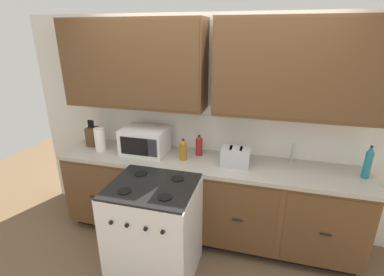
{
  "coord_description": "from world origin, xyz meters",
  "views": [
    {
      "loc": [
        0.57,
        -2.32,
        2.18
      ],
      "look_at": [
        -0.14,
        0.27,
        1.18
      ],
      "focal_mm": 26.5,
      "sensor_mm": 36.0,
      "label": 1
    }
  ],
  "objects_px": {
    "paper_towel_roll": "(100,139)",
    "toaster": "(236,157)",
    "bottle_amber": "(183,150)",
    "bottle_teal": "(368,162)",
    "bottle_red": "(199,145)",
    "stove_range": "(155,230)",
    "microwave": "(145,141)",
    "knife_block": "(93,136)"
  },
  "relations": [
    {
      "from": "paper_towel_roll",
      "to": "toaster",
      "type": "bearing_deg",
      "value": 0.13
    },
    {
      "from": "paper_towel_roll",
      "to": "bottle_amber",
      "type": "relative_size",
      "value": 1.13
    },
    {
      "from": "toaster",
      "to": "bottle_amber",
      "type": "relative_size",
      "value": 1.22
    },
    {
      "from": "toaster",
      "to": "bottle_teal",
      "type": "xyz_separation_m",
      "value": [
        1.18,
        0.06,
        0.06
      ]
    },
    {
      "from": "paper_towel_roll",
      "to": "bottle_red",
      "type": "relative_size",
      "value": 1.14
    },
    {
      "from": "stove_range",
      "to": "bottle_teal",
      "type": "bearing_deg",
      "value": 19.92
    },
    {
      "from": "microwave",
      "to": "toaster",
      "type": "distance_m",
      "value": 1.01
    },
    {
      "from": "bottle_teal",
      "to": "bottle_amber",
      "type": "xyz_separation_m",
      "value": [
        -1.72,
        -0.07,
        -0.04
      ]
    },
    {
      "from": "stove_range",
      "to": "bottle_red",
      "type": "relative_size",
      "value": 4.15
    },
    {
      "from": "bottle_teal",
      "to": "bottle_amber",
      "type": "relative_size",
      "value": 1.36
    },
    {
      "from": "microwave",
      "to": "paper_towel_roll",
      "type": "bearing_deg",
      "value": -171.94
    },
    {
      "from": "knife_block",
      "to": "paper_towel_roll",
      "type": "height_order",
      "value": "knife_block"
    },
    {
      "from": "microwave",
      "to": "bottle_teal",
      "type": "relative_size",
      "value": 1.53
    },
    {
      "from": "paper_towel_roll",
      "to": "stove_range",
      "type": "bearing_deg",
      "value": -34.36
    },
    {
      "from": "toaster",
      "to": "bottle_red",
      "type": "xyz_separation_m",
      "value": [
        -0.41,
        0.16,
        0.02
      ]
    },
    {
      "from": "stove_range",
      "to": "knife_block",
      "type": "xyz_separation_m",
      "value": [
        -1.04,
        0.71,
        0.57
      ]
    },
    {
      "from": "microwave",
      "to": "bottle_amber",
      "type": "bearing_deg",
      "value": -8.78
    },
    {
      "from": "stove_range",
      "to": "bottle_teal",
      "type": "height_order",
      "value": "bottle_teal"
    },
    {
      "from": "bottle_teal",
      "to": "knife_block",
      "type": "bearing_deg",
      "value": 179.02
    },
    {
      "from": "toaster",
      "to": "paper_towel_roll",
      "type": "distance_m",
      "value": 1.52
    },
    {
      "from": "knife_block",
      "to": "bottle_teal",
      "type": "relative_size",
      "value": 0.99
    },
    {
      "from": "microwave",
      "to": "toaster",
      "type": "height_order",
      "value": "microwave"
    },
    {
      "from": "stove_range",
      "to": "paper_towel_roll",
      "type": "distance_m",
      "value": 1.21
    },
    {
      "from": "toaster",
      "to": "bottle_red",
      "type": "height_order",
      "value": "bottle_red"
    },
    {
      "from": "stove_range",
      "to": "bottle_red",
      "type": "bearing_deg",
      "value": 73.03
    },
    {
      "from": "bottle_red",
      "to": "microwave",
      "type": "bearing_deg",
      "value": -171.13
    },
    {
      "from": "knife_block",
      "to": "bottle_amber",
      "type": "height_order",
      "value": "knife_block"
    },
    {
      "from": "microwave",
      "to": "paper_towel_roll",
      "type": "height_order",
      "value": "microwave"
    },
    {
      "from": "bottle_teal",
      "to": "paper_towel_roll",
      "type": "bearing_deg",
      "value": -178.59
    },
    {
      "from": "stove_range",
      "to": "paper_towel_roll",
      "type": "relative_size",
      "value": 3.65
    },
    {
      "from": "bottle_teal",
      "to": "toaster",
      "type": "bearing_deg",
      "value": -176.95
    },
    {
      "from": "microwave",
      "to": "bottle_teal",
      "type": "bearing_deg",
      "value": -0.16
    },
    {
      "from": "toaster",
      "to": "bottle_amber",
      "type": "distance_m",
      "value": 0.54
    },
    {
      "from": "knife_block",
      "to": "bottle_amber",
      "type": "distance_m",
      "value": 1.15
    },
    {
      "from": "toaster",
      "to": "bottle_teal",
      "type": "relative_size",
      "value": 0.89
    },
    {
      "from": "microwave",
      "to": "toaster",
      "type": "relative_size",
      "value": 1.71
    },
    {
      "from": "paper_towel_roll",
      "to": "bottle_amber",
      "type": "distance_m",
      "value": 0.97
    },
    {
      "from": "stove_range",
      "to": "bottle_amber",
      "type": "bearing_deg",
      "value": 80.19
    },
    {
      "from": "stove_range",
      "to": "bottle_teal",
      "type": "distance_m",
      "value": 2.04
    },
    {
      "from": "bottle_red",
      "to": "bottle_teal",
      "type": "distance_m",
      "value": 1.6
    },
    {
      "from": "bottle_amber",
      "to": "bottle_red",
      "type": "bearing_deg",
      "value": 51.74
    },
    {
      "from": "microwave",
      "to": "toaster",
      "type": "bearing_deg",
      "value": -3.94
    }
  ]
}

